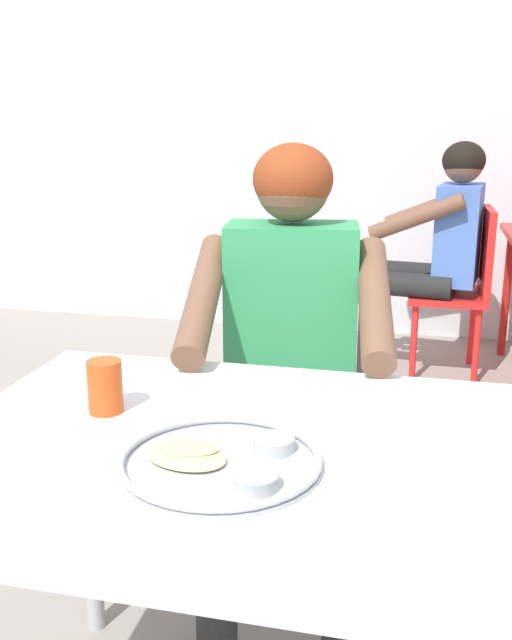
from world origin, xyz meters
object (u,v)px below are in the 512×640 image
at_px(drinking_cup, 105,385).
at_px(patron_background, 439,238).
at_px(thali_tray, 222,460).
at_px(diner_foreground, 289,340).
at_px(chair_foreground, 294,389).
at_px(table_foreground, 254,484).
at_px(chair_red_left, 464,281).

bearing_deg(drinking_cup, patron_background, 75.52).
relative_size(thali_tray, diner_foreground, 0.27).
distance_m(chair_foreground, patron_background, 1.77).
xyz_separation_m(chair_foreground, patron_background, (0.42, 1.71, 0.21)).
bearing_deg(diner_foreground, chair_foreground, 96.04).
height_order(drinking_cup, chair_foreground, chair_foreground).
bearing_deg(diner_foreground, thali_tray, -87.85).
height_order(table_foreground, drinking_cup, drinking_cup).
xyz_separation_m(table_foreground, chair_foreground, (-0.08, 0.85, -0.15)).
height_order(thali_tray, patron_background, patron_background).
relative_size(thali_tray, drinking_cup, 3.21).
xyz_separation_m(table_foreground, diner_foreground, (-0.06, 0.63, 0.07)).
bearing_deg(chair_red_left, chair_foreground, -107.85).
height_order(drinking_cup, chair_red_left, chair_red_left).
xyz_separation_m(thali_tray, chair_red_left, (0.51, 2.68, -0.24)).
distance_m(diner_foreground, patron_background, 1.97).
xyz_separation_m(chair_red_left, patron_background, (-0.14, -0.02, 0.21)).
distance_m(table_foreground, patron_background, 2.59).
relative_size(thali_tray, patron_background, 0.28).
bearing_deg(patron_background, diner_foreground, -101.51).
height_order(chair_foreground, diner_foreground, diner_foreground).
bearing_deg(chair_foreground, thali_tray, -86.93).
height_order(table_foreground, patron_background, patron_background).
xyz_separation_m(table_foreground, patron_background, (0.34, 2.56, 0.06)).
distance_m(chair_foreground, chair_red_left, 1.82).
relative_size(table_foreground, patron_background, 0.95).
bearing_deg(drinking_cup, chair_foreground, 73.86).
bearing_deg(thali_tray, drinking_cup, 148.68).
relative_size(table_foreground, thali_tray, 3.44).
bearing_deg(drinking_cup, diner_foreground, 65.82).
bearing_deg(patron_background, chair_foreground, -103.72).
height_order(thali_tray, diner_foreground, diner_foreground).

